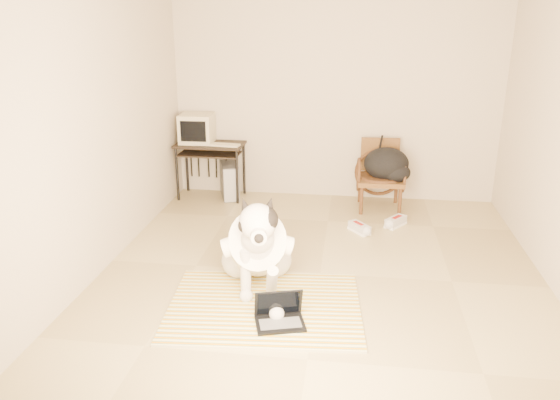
% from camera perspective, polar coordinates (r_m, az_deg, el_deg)
% --- Properties ---
extents(floor, '(4.50, 4.50, 0.00)m').
position_cam_1_polar(floor, '(5.05, 4.22, -7.65)').
color(floor, tan).
rests_on(floor, ground).
extents(wall_back, '(4.50, 0.00, 4.50)m').
position_cam_1_polar(wall_back, '(6.82, 5.78, 11.30)').
color(wall_back, '#C0B19D').
rests_on(wall_back, floor).
extents(wall_front, '(4.50, 0.00, 4.50)m').
position_cam_1_polar(wall_front, '(2.45, 1.48, -3.12)').
color(wall_front, '#C0B19D').
rests_on(wall_front, floor).
extents(wall_left, '(0.00, 4.50, 4.50)m').
position_cam_1_polar(wall_left, '(5.12, -18.55, 7.76)').
color(wall_left, '#C0B19D').
rests_on(wall_left, floor).
extents(rug, '(1.64, 1.30, 0.02)m').
position_cam_1_polar(rug, '(4.50, -1.64, -11.08)').
color(rug, '#C6840A').
rests_on(rug, floor).
extents(dog, '(0.65, 1.25, 0.95)m').
position_cam_1_polar(dog, '(4.66, -2.38, -4.93)').
color(dog, silver).
rests_on(dog, rug).
extents(laptop, '(0.43, 0.36, 0.26)m').
position_cam_1_polar(laptop, '(4.25, -0.06, -11.95)').
color(laptop, black).
rests_on(laptop, rug).
extents(computer_desk, '(0.85, 0.48, 0.70)m').
position_cam_1_polar(computer_desk, '(6.92, -7.32, 5.06)').
color(computer_desk, black).
rests_on(computer_desk, floor).
extents(crt_monitor, '(0.41, 0.40, 0.36)m').
position_cam_1_polar(crt_monitor, '(6.96, -8.67, 7.42)').
color(crt_monitor, beige).
rests_on(crt_monitor, computer_desk).
extents(desk_keyboard, '(0.37, 0.17, 0.02)m').
position_cam_1_polar(desk_keyboard, '(6.76, -5.77, 5.74)').
color(desk_keyboard, beige).
rests_on(desk_keyboard, computer_desk).
extents(pc_tower, '(0.34, 0.51, 0.44)m').
position_cam_1_polar(pc_tower, '(7.00, -5.30, 2.04)').
color(pc_tower, '#525254').
rests_on(pc_tower, floor).
extents(rattan_chair, '(0.56, 0.54, 0.82)m').
position_cam_1_polar(rattan_chair, '(6.66, 10.41, 2.62)').
color(rattan_chair, brown).
rests_on(rattan_chair, floor).
extents(backpack, '(0.54, 0.44, 0.39)m').
position_cam_1_polar(backpack, '(6.55, 11.23, 3.58)').
color(backpack, black).
rests_on(backpack, rattan_chair).
extents(sneaker_left, '(0.26, 0.29, 0.10)m').
position_cam_1_polar(sneaker_left, '(5.98, 8.28, -2.94)').
color(sneaker_left, white).
rests_on(sneaker_left, floor).
extents(sneaker_right, '(0.27, 0.31, 0.10)m').
position_cam_1_polar(sneaker_right, '(6.22, 12.00, -2.26)').
color(sneaker_right, white).
rests_on(sneaker_right, floor).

